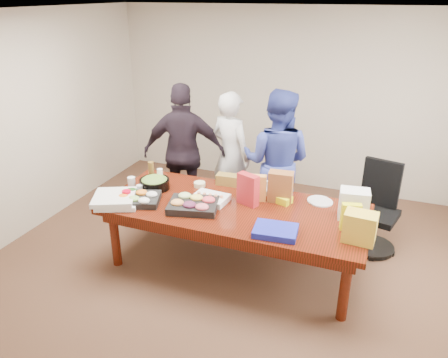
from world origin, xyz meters
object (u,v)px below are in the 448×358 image
at_px(conference_table, 234,237).
at_px(person_center, 231,155).
at_px(salad_bowl, 155,184).
at_px(person_right, 276,162).
at_px(sheet_cake, 210,199).
at_px(office_chair, 377,212).

distance_m(conference_table, person_center, 1.38).
bearing_deg(salad_bowl, person_center, 63.38).
distance_m(person_right, sheet_cake, 1.11).
bearing_deg(office_chair, person_right, -171.38).
distance_m(office_chair, salad_bowl, 2.61).
xyz_separation_m(person_center, person_right, (0.67, -0.18, 0.06)).
bearing_deg(person_center, salad_bowl, 83.67).
bearing_deg(office_chair, salad_bowl, -148.08).
xyz_separation_m(person_right, salad_bowl, (-1.22, -0.91, -0.11)).
distance_m(office_chair, person_right, 1.32).
relative_size(office_chair, salad_bowl, 2.97).
xyz_separation_m(person_center, sheet_cake, (0.19, -1.17, -0.07)).
height_order(person_right, sheet_cake, person_right).
height_order(office_chair, person_center, person_center).
height_order(conference_table, salad_bowl, salad_bowl).
xyz_separation_m(office_chair, person_center, (-1.92, 0.30, 0.34)).
bearing_deg(salad_bowl, office_chair, 17.79).
relative_size(conference_table, person_right, 1.53).
xyz_separation_m(conference_table, office_chair, (1.44, 0.90, 0.14)).
height_order(person_center, sheet_cake, person_center).
bearing_deg(conference_table, person_right, 79.55).
bearing_deg(person_right, office_chair, 175.09).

